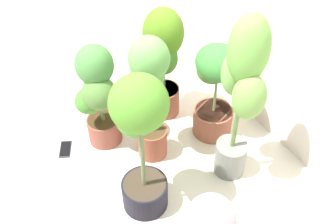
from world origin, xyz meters
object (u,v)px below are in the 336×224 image
potted_plant_back_left (163,55)px  cell_phone (65,149)px  potted_plant_front_left (97,92)px  potted_plant_front_right (140,137)px  potted_plant_back_center (215,87)px  potted_plant_center (149,88)px  potted_plant_back_right (242,90)px  floor_fan (211,220)px

potted_plant_back_left → cell_phone: size_ratio=4.89×
potted_plant_front_left → potted_plant_front_right: bearing=1.1°
potted_plant_back_center → cell_phone: size_ratio=4.08×
potted_plant_front_right → potted_plant_center: 0.37m
potted_plant_back_center → potted_plant_back_right: bearing=-16.9°
potted_plant_front_left → floor_fan: (0.95, 0.15, -0.14)m
potted_plant_back_right → floor_fan: bearing=-48.2°
potted_plant_front_left → floor_fan: potted_plant_front_left is taller
potted_plant_front_right → cell_phone: potted_plant_front_right is taller
floor_fan → potted_plant_front_right: bearing=-104.6°
potted_plant_back_left → cell_phone: (0.01, -0.72, -0.46)m
potted_plant_front_right → cell_phone: bearing=-155.8°
potted_plant_back_center → potted_plant_front_left: 0.70m
potted_plant_back_left → floor_fan: (1.01, -0.32, -0.21)m
potted_plant_front_right → cell_phone: 0.82m
potted_plant_front_right → cell_phone: size_ratio=5.43×
potted_plant_front_right → potted_plant_back_center: 0.71m
cell_phone → potted_plant_front_right: bearing=138.9°
potted_plant_back_center → potted_plant_back_right: size_ratio=0.63×
potted_plant_back_left → potted_plant_front_left: bearing=-82.9°
potted_plant_back_right → potted_plant_front_left: (-0.60, -0.55, -0.21)m
potted_plant_back_right → floor_fan: (0.36, -0.40, -0.35)m
potted_plant_center → potted_plant_back_right: bearing=41.6°
potted_plant_front_right → floor_fan: size_ratio=2.21×
cell_phone → floor_fan: floor_fan is taller
potted_plant_front_left → cell_phone: bearing=-100.3°
potted_plant_back_left → floor_fan: size_ratio=1.99×
potted_plant_front_left → potted_plant_back_right: bearing=42.5°
potted_plant_back_center → cell_phone: potted_plant_back_center is taller
potted_plant_center → cell_phone: potted_plant_center is taller
floor_fan → potted_plant_back_center: bearing=-159.1°
potted_plant_back_center → potted_plant_back_left: (-0.32, -0.18, 0.10)m
potted_plant_back_left → cell_phone: bearing=-89.0°
potted_plant_center → potted_plant_back_right: potted_plant_back_right is taller
potted_plant_back_center → floor_fan: 0.86m
potted_plant_back_center → floor_fan: size_ratio=1.66×
potted_plant_center → floor_fan: size_ratio=2.11×
potted_plant_front_right → potted_plant_center: potted_plant_front_right is taller
floor_fan → potted_plant_front_left: bearing=-114.3°
floor_fan → potted_plant_center: bearing=-129.0°
potted_plant_front_right → potted_plant_back_center: size_ratio=1.33×
potted_plant_back_center → cell_phone: 1.02m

